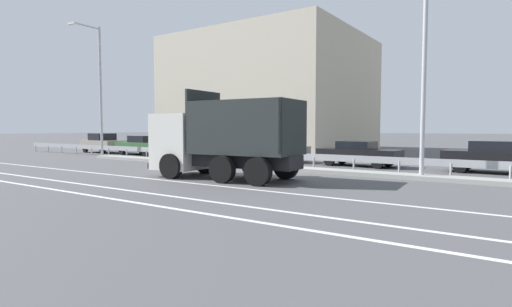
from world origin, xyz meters
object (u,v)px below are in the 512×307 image
parked_car_0 (103,143)px  parked_car_2 (199,147)px  parked_car_3 (273,150)px  parked_car_1 (143,145)px  street_lamp_0 (98,86)px  street_lamp_1 (424,49)px  parked_car_4 (358,153)px  parked_car_5 (496,157)px  dump_truck (209,145)px  median_road_sign (202,146)px

parked_car_0 → parked_car_2: 10.51m
parked_car_2 → parked_car_3: (6.25, -0.04, -0.00)m
parked_car_1 → parked_car_2: (5.38, 0.49, -0.04)m
street_lamp_0 → street_lamp_1: 21.33m
street_lamp_1 → parked_car_0: street_lamp_1 is taller
street_lamp_0 → street_lamp_1: size_ratio=0.97×
parked_car_4 → parked_car_5: size_ratio=0.99×
parked_car_2 → parked_car_5: (18.24, 0.14, 0.04)m
parked_car_3 → parked_car_5: parked_car_5 is taller
street_lamp_0 → parked_car_1: bearing=88.7°
street_lamp_1 → parked_car_2: 17.01m
street_lamp_1 → parked_car_1: size_ratio=1.98×
dump_truck → parked_car_0: (-18.80, 7.96, -0.55)m
parked_car_4 → median_road_sign: bearing=-58.4°
street_lamp_1 → dump_truck: bearing=-150.5°
parked_car_4 → parked_car_3: bearing=-86.0°
median_road_sign → street_lamp_1: (11.89, -0.07, 4.15)m
street_lamp_1 → parked_car_1: bearing=170.1°
parked_car_2 → parked_car_3: bearing=-89.1°
median_road_sign → parked_car_3: (2.28, 4.08, -0.34)m
parked_car_2 → parked_car_4: 11.75m
parked_car_0 → parked_car_3: 16.75m
dump_truck → street_lamp_1: 9.50m
parked_car_3 → parked_car_4: parked_car_3 is taller
street_lamp_0 → parked_car_4: 18.25m
parked_car_0 → parked_car_1: (5.11, 0.02, -0.05)m
dump_truck → parked_car_0: size_ratio=1.47×
median_road_sign → parked_car_3: median_road_sign is taller
dump_truck → median_road_sign: (-4.34, 4.35, -0.30)m
dump_truck → street_lamp_1: street_lamp_1 is taller
dump_truck → parked_car_2: (-8.31, 8.47, -0.64)m
street_lamp_1 → parked_car_3: 11.39m
dump_truck → parked_car_2: bearing=40.4°
parked_car_0 → parked_car_4: (22.25, 0.48, -0.11)m
parked_car_3 → parked_car_5: (11.99, 0.17, 0.04)m
parked_car_2 → parked_car_3: 6.25m
dump_truck → parked_car_4: (3.45, 8.44, -0.65)m
street_lamp_1 → parked_car_1: street_lamp_1 is taller
street_lamp_1 → parked_car_4: street_lamp_1 is taller
parked_car_1 → parked_car_2: size_ratio=1.18×
street_lamp_1 → parked_car_4: 7.38m
parked_car_2 → parked_car_4: (11.75, -0.03, -0.01)m
parked_car_1 → street_lamp_0: bearing=-178.4°
parked_car_4 → parked_car_5: 6.49m
street_lamp_0 → parked_car_2: size_ratio=2.27×
dump_truck → parked_car_1: (-13.69, 7.97, -0.60)m
parked_car_3 → street_lamp_0: bearing=107.6°
street_lamp_1 → parked_car_0: bearing=172.0°
parked_car_5 → median_road_sign: bearing=-70.6°
dump_truck → parked_car_2: size_ratio=1.63×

